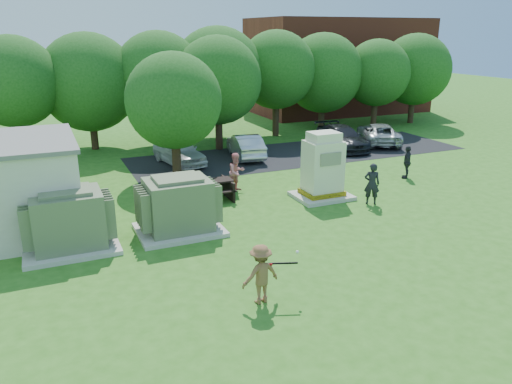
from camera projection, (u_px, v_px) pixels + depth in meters
name	position (u px, v px, depth m)	size (l,w,h in m)	color
ground	(308.00, 269.00, 15.20)	(120.00, 120.00, 0.00)	#2D6619
brick_building	(338.00, 66.00, 44.38)	(15.00, 8.00, 8.00)	maroon
parking_strip	(300.00, 153.00, 29.64)	(20.00, 6.00, 0.01)	#232326
transformer_left	(69.00, 222.00, 16.35)	(3.00, 2.40, 2.07)	beige
transformer_right	(178.00, 207.00, 17.76)	(3.00, 2.40, 2.07)	beige
generator_cabinet	(323.00, 170.00, 21.37)	(2.38, 1.94, 2.89)	beige
picnic_table	(208.00, 188.00, 21.24)	(2.06, 1.54, 0.88)	black
batter	(261.00, 274.00, 13.12)	(1.07, 0.61, 1.65)	brown
person_by_generator	(372.00, 184.00, 20.70)	(0.64, 0.42, 1.76)	black
person_at_picnic	(236.00, 172.00, 22.44)	(0.85, 0.66, 1.76)	#DD7579
person_walking_right	(407.00, 162.00, 24.43)	(0.95, 0.40, 1.62)	#27272D
car_white	(179.00, 151.00, 27.09)	(1.68, 4.17, 1.42)	silver
car_silver_a	(245.00, 146.00, 28.52)	(1.44, 4.12, 1.36)	silver
car_dark	(342.00, 137.00, 30.66)	(1.95, 4.80, 1.39)	black
car_silver_b	(378.00, 134.00, 32.01)	(2.19, 4.74, 1.32)	#ACACB0
batting_equipment	(282.00, 262.00, 13.18)	(1.04, 0.35, 0.26)	black
tree_row	(188.00, 78.00, 30.72)	(41.30, 13.30, 7.30)	#47301E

